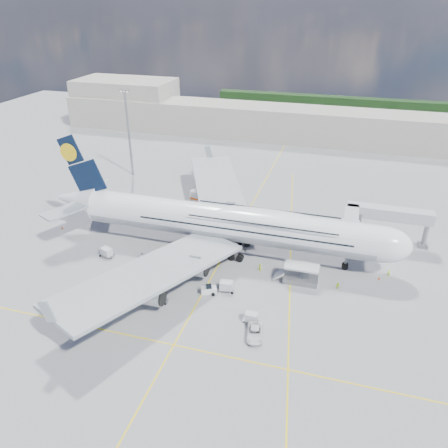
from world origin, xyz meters
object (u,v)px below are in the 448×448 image
(light_mast, at_px, (129,133))
(cone_wing_right_inner, at_px, (138,300))
(dolly_row_b, at_px, (161,301))
(cone_wing_right_outer, at_px, (115,309))
(dolly_back, at_px, (146,256))
(crew_nose, at_px, (389,273))
(cone_tail, at_px, (62,228))
(jet_bridge, at_px, (374,218))
(dolly_row_c, at_px, (125,284))
(dolly_row_a, at_px, (107,252))
(catering_truck_outer, at_px, (209,171))
(crew_van, at_px, (260,267))
(service_van, at_px, (255,333))
(cone_nose, at_px, (379,278))
(airliner, at_px, (228,223))
(cone_wing_left_inner, at_px, (192,201))
(cargo_loader, at_px, (300,276))
(dolly_nose_far, at_px, (226,286))
(dolly_nose_near, at_px, (251,317))
(crew_loader, at_px, (338,286))
(cone_wing_left_outer, at_px, (194,197))
(crew_wing, at_px, (156,300))
(catering_truck_inner, at_px, (204,199))
(baggage_tug, at_px, (209,290))

(light_mast, relative_size, cone_wing_right_inner, 50.73)
(dolly_row_b, height_order, cone_wing_right_outer, cone_wing_right_outer)
(dolly_back, distance_m, crew_nose, 49.38)
(cone_wing_right_inner, distance_m, cone_tail, 35.56)
(jet_bridge, bearing_deg, dolly_row_c, -147.46)
(dolly_row_b, xyz_separation_m, cone_tail, (-33.70, 19.05, -0.01))
(dolly_row_a, relative_size, catering_truck_outer, 0.43)
(crew_van, distance_m, cone_wing_right_inner, 24.94)
(service_van, height_order, cone_nose, service_van)
(cone_nose, height_order, cone_tail, cone_tail)
(airliner, bearing_deg, crew_van, -32.87)
(crew_nose, bearing_deg, cone_wing_left_inner, 142.51)
(cargo_loader, bearing_deg, airliner, 156.77)
(crew_van, bearing_deg, jet_bridge, -61.69)
(dolly_row_a, relative_size, dolly_nose_far, 1.04)
(cargo_loader, xyz_separation_m, service_van, (-4.96, -17.35, -0.51))
(dolly_nose_far, bearing_deg, cone_wing_right_inner, -159.88)
(dolly_nose_near, bearing_deg, dolly_nose_far, 131.69)
(dolly_nose_near, bearing_deg, dolly_row_c, 171.96)
(dolly_row_c, distance_m, crew_loader, 40.29)
(dolly_row_a, height_order, crew_loader, dolly_row_a)
(jet_bridge, bearing_deg, cone_wing_left_outer, 163.97)
(service_van, relative_size, cone_wing_right_outer, 11.04)
(dolly_row_a, relative_size, cone_wing_left_inner, 6.57)
(crew_loader, relative_size, cone_wing_left_outer, 2.62)
(light_mast, height_order, cone_wing_right_outer, light_mast)
(crew_nose, distance_m, cone_tail, 73.42)
(dolly_row_c, height_order, cone_wing_left_inner, cone_wing_left_inner)
(dolly_nose_near, bearing_deg, jet_bridge, 58.53)
(dolly_row_b, bearing_deg, cargo_loader, 19.13)
(dolly_back, distance_m, cone_wing_right_inner, 14.76)
(cone_wing_left_inner, height_order, cone_tail, cone_tail)
(cone_wing_right_inner, bearing_deg, dolly_nose_far, 26.98)
(dolly_nose_near, xyz_separation_m, crew_wing, (-17.35, -0.19, -0.02))
(cargo_loader, xyz_separation_m, catering_truck_inner, (-28.55, 26.65, 0.79))
(baggage_tug, xyz_separation_m, crew_van, (7.51, 10.16, -0.03))
(cone_nose, bearing_deg, cone_wing_right_outer, -152.79)
(dolly_row_b, distance_m, cone_wing_right_inner, 4.27)
(cone_nose, bearing_deg, dolly_back, -173.39)
(baggage_tug, distance_m, crew_loader, 24.24)
(service_van, bearing_deg, crew_nose, 37.79)
(light_mast, relative_size, baggage_tug, 8.22)
(dolly_row_b, relative_size, crew_wing, 1.55)
(light_mast, bearing_deg, dolly_row_c, -64.59)
(dolly_nose_near, xyz_separation_m, cone_nose, (21.11, 19.11, -0.68))
(catering_truck_outer, distance_m, cone_wing_right_outer, 64.43)
(dolly_row_a, height_order, dolly_row_b, dolly_row_a)
(service_van, bearing_deg, crew_wing, 159.87)
(dolly_nose_far, distance_m, cone_wing_left_inner, 40.24)
(dolly_nose_near, bearing_deg, cone_wing_right_outer, -170.98)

